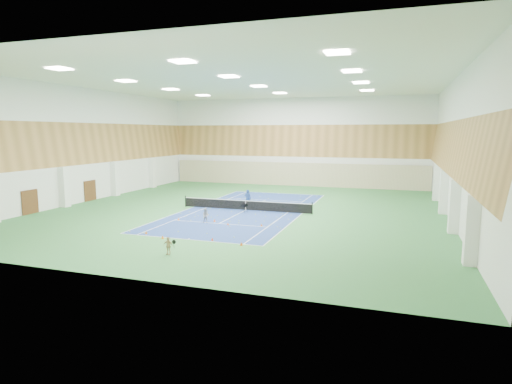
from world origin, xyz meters
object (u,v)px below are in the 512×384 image
coach (248,198)px  child_court (206,216)px  child_apron (168,246)px  tennis_net (246,204)px  ball_cart (244,208)px

coach → child_court: 8.02m
child_court → child_apron: 9.34m
tennis_net → coach: bearing=103.0°
child_court → ball_cart: bearing=60.1°
child_apron → tennis_net: bearing=92.4°
child_court → ball_cart: child_court is taller
child_court → child_apron: (1.79, -9.17, -0.03)m
coach → ball_cart: bearing=98.2°
coach → child_court: size_ratio=1.51×
child_apron → ball_cart: (-0.28, 14.22, -0.13)m
child_court → tennis_net: bearing=66.1°
tennis_net → coach: (-0.37, 1.61, 0.33)m
tennis_net → ball_cart: size_ratio=15.32×
tennis_net → child_apron: tennis_net is taller
coach → child_apron: (0.97, -17.14, -0.33)m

